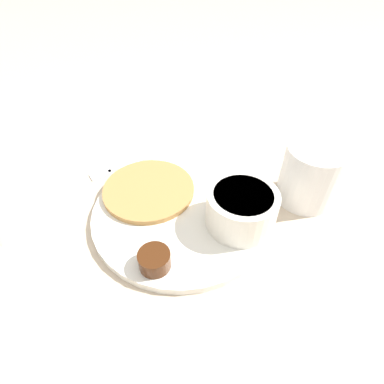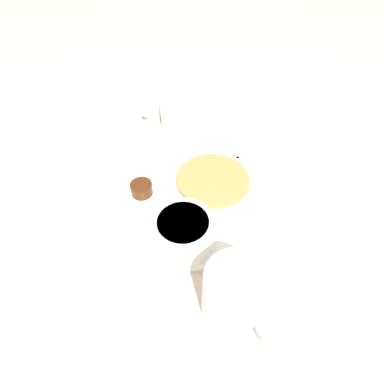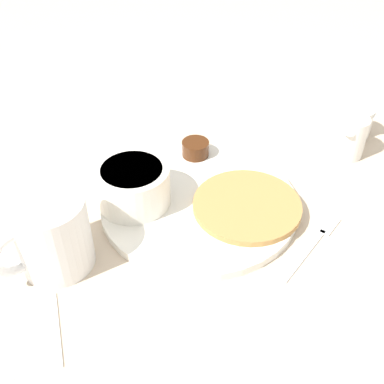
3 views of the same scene
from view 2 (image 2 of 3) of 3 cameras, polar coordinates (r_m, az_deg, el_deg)
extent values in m
plane|color=#C6B299|center=(0.58, 0.67, -2.79)|extent=(4.00, 4.00, 0.00)
cylinder|color=white|center=(0.58, 0.68, -2.41)|extent=(0.28, 0.28, 0.01)
cylinder|color=#B78447|center=(0.61, 3.98, 2.40)|extent=(0.15, 0.15, 0.01)
cylinder|color=white|center=(0.50, -1.67, -7.62)|extent=(0.10, 0.10, 0.06)
cylinder|color=white|center=(0.48, -1.74, -5.92)|extent=(0.08, 0.08, 0.01)
cylinder|color=#47230F|center=(0.59, -9.58, 0.63)|extent=(0.04, 0.04, 0.02)
cylinder|color=white|center=(0.51, -3.95, -9.82)|extent=(0.04, 0.04, 0.02)
sphere|color=white|center=(0.49, -4.04, -8.84)|extent=(0.02, 0.02, 0.02)
cylinder|color=white|center=(0.44, 8.18, -18.85)|extent=(0.09, 0.09, 0.10)
torus|color=white|center=(0.42, 12.12, -23.85)|extent=(0.04, 0.06, 0.06)
cylinder|color=white|center=(0.76, -3.88, 14.37)|extent=(0.05, 0.05, 0.07)
torus|color=white|center=(0.77, -5.57, 15.25)|extent=(0.03, 0.03, 0.04)
cone|color=white|center=(0.73, -2.50, 15.61)|extent=(0.02, 0.02, 0.01)
cylinder|color=white|center=(0.81, -7.24, 15.53)|extent=(0.05, 0.05, 0.05)
torus|color=white|center=(0.79, -8.69, 14.89)|extent=(0.03, 0.02, 0.03)
cone|color=white|center=(0.81, -6.18, 17.42)|extent=(0.02, 0.02, 0.01)
cube|color=silver|center=(0.66, 11.77, 4.14)|extent=(0.06, 0.10, 0.00)
cube|color=silver|center=(0.70, 7.79, 7.29)|extent=(0.04, 0.04, 0.00)
cube|color=white|center=(0.49, 20.97, -24.84)|extent=(0.10, 0.08, 0.00)
camera|label=1|loc=(0.47, -46.69, 22.54)|focal=28.00mm
camera|label=3|loc=(0.54, 73.82, 18.10)|focal=45.00mm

